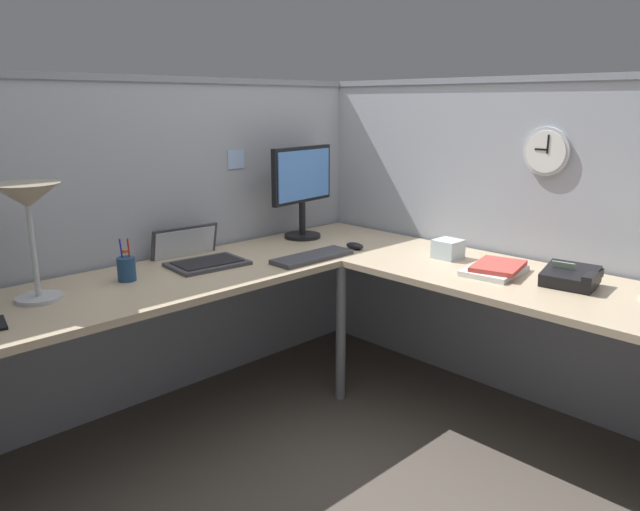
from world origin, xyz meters
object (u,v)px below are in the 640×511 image
Objects in this scene: computer_mouse at (355,246)px; office_phone at (572,278)px; monitor at (302,185)px; desk_lamp_dome at (28,206)px; wall_clock at (547,152)px; book_stack at (496,269)px; laptop at (197,256)px; keyboard at (313,257)px; tissue_box at (448,249)px; pen_cup at (126,269)px.

computer_mouse is 1.07m from office_phone.
monitor is 0.47m from computer_mouse.
monitor reaches higher than computer_mouse.
desk_lamp_dome is at bearing 140.38° from office_phone.
wall_clock is at bearing -67.71° from monitor.
book_stack is (-0.05, 0.31, -0.02)m from office_phone.
laptop reaches higher than office_phone.
office_phone is (0.17, -1.44, -0.26)m from monitor.
monitor reaches higher than desk_lamp_dome.
computer_mouse is 1.01m from wall_clock.
computer_mouse is 0.75m from book_stack.
keyboard is 1.25m from desk_lamp_dome.
laptop reaches higher than tissue_box.
monitor reaches higher than pen_cup.
desk_lamp_dome is at bearing 151.47° from wall_clock.
keyboard is 2.39× the size of pen_cup.
pen_cup is 1.84m from office_phone.
monitor is 1.12m from pen_cup.
laptop is 0.80m from computer_mouse.
computer_mouse is at bearing -14.89° from pen_cup.
wall_clock reaches higher than keyboard.
computer_mouse is (0.71, -0.35, -0.01)m from laptop.
tissue_box is (0.90, -0.79, 0.02)m from laptop.
desk_lamp_dome reaches higher than laptop.
pen_cup reaches higher than book_stack.
monitor is at bearing 52.70° from keyboard.
pen_cup is at bearing -170.91° from laptop.
pen_cup is (-1.10, 0.29, 0.04)m from computer_mouse.
keyboard is 0.86m from pen_cup.
laptop is 0.92× the size of desk_lamp_dome.
book_stack is (1.21, -1.03, -0.03)m from pen_cup.
keyboard is 0.29m from computer_mouse.
book_stack is (0.82, -1.09, -0.00)m from laptop.
office_phone reaches higher than computer_mouse.
laptop is 1.30× the size of book_stack.
laptop is 1.37m from book_stack.
monitor reaches higher than laptop.
tissue_box is (0.48, -0.44, 0.03)m from keyboard.
keyboard is 1.15m from office_phone.
pen_cup is (-0.39, -0.06, 0.03)m from laptop.
laptop is at bearing 138.65° from tissue_box.
laptop is 1.66m from office_phone.
pen_cup is at bearing 150.46° from tissue_box.
desk_lamp_dome is 2.13m from office_phone.
book_stack is 2.62× the size of tissue_box.
wall_clock is at bearing -2.87° from book_stack.
laptop is at bearing 136.50° from wall_clock.
monitor is 1.22× the size of laptop.
keyboard is 1.95× the size of wall_clock.
computer_mouse is at bearing -11.11° from desk_lamp_dome.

